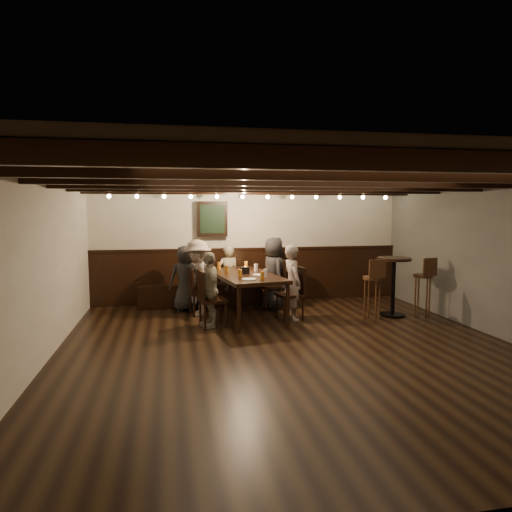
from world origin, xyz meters
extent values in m
plane|color=black|center=(0.00, 0.00, 0.00)|extent=(7.00, 7.00, 0.00)
plane|color=black|center=(0.00, 0.00, 2.40)|extent=(7.00, 7.00, 0.00)
plane|color=beige|center=(0.00, 3.50, 1.20)|extent=(6.50, 0.00, 6.50)
plane|color=#4C4B49|center=(3.25, 0.00, 1.20)|extent=(0.00, 7.00, 7.00)
plane|color=beige|center=(-3.25, 0.00, 1.20)|extent=(0.00, 7.00, 7.00)
cube|color=black|center=(0.00, 3.46, 0.55)|extent=(6.50, 0.08, 1.10)
cube|color=black|center=(-0.80, 3.20, 0.23)|extent=(3.00, 0.45, 0.45)
cube|color=black|center=(-0.80, 3.40, 1.75)|extent=(0.62, 0.12, 0.72)
cube|color=black|center=(-0.80, 3.33, 1.75)|extent=(0.50, 0.02, 0.58)
cube|color=black|center=(0.00, -2.90, 2.31)|extent=(6.50, 0.10, 0.16)
cube|color=black|center=(0.00, -1.74, 2.31)|extent=(6.50, 0.10, 0.16)
cube|color=black|center=(0.00, -0.58, 2.31)|extent=(6.50, 0.10, 0.16)
cube|color=black|center=(0.00, 0.58, 2.31)|extent=(6.50, 0.10, 0.16)
cube|color=black|center=(0.00, 1.74, 2.31)|extent=(6.50, 0.10, 0.16)
cube|color=black|center=(0.00, 2.90, 2.31)|extent=(6.50, 0.10, 0.16)
sphere|color=#FFE099|center=(-2.75, 2.88, 2.19)|extent=(0.07, 0.07, 0.07)
sphere|color=#FFE099|center=(-1.38, 2.88, 2.19)|extent=(0.07, 0.07, 0.07)
sphere|color=#FFE099|center=(0.00, 2.88, 2.19)|extent=(0.07, 0.07, 0.07)
sphere|color=#FFE099|center=(1.38, 2.88, 2.19)|extent=(0.07, 0.07, 0.07)
sphere|color=#FFE099|center=(2.75, 2.88, 2.19)|extent=(0.07, 0.07, 0.07)
cube|color=black|center=(-0.36, 2.06, 0.77)|extent=(1.28, 2.26, 0.06)
cylinder|color=black|center=(-0.61, 1.01, 0.37)|extent=(0.06, 0.06, 0.74)
cylinder|color=black|center=(-0.92, 2.99, 0.37)|extent=(0.06, 0.06, 0.74)
cylinder|color=black|center=(0.21, 1.13, 0.37)|extent=(0.06, 0.06, 0.74)
cylinder|color=black|center=(-0.10, 3.12, 0.37)|extent=(0.06, 0.06, 0.74)
cube|color=black|center=(-1.12, 2.40, 0.41)|extent=(0.45, 0.45, 0.05)
cube|color=black|center=(-1.29, 2.37, 0.65)|extent=(0.10, 0.40, 0.43)
cube|color=black|center=(-0.98, 1.51, 0.45)|extent=(0.49, 0.49, 0.05)
cube|color=black|center=(-1.17, 1.48, 0.71)|extent=(0.11, 0.43, 0.47)
cube|color=black|center=(0.27, 2.61, 0.46)|extent=(0.51, 0.51, 0.05)
cube|color=black|center=(0.47, 2.64, 0.73)|extent=(0.11, 0.45, 0.49)
cube|color=black|center=(0.40, 1.72, 0.44)|extent=(0.49, 0.49, 0.05)
cube|color=black|center=(0.60, 1.75, 0.70)|extent=(0.11, 0.43, 0.47)
imported|color=#29292C|center=(-1.38, 2.81, 0.63)|extent=(0.67, 0.49, 1.27)
imported|color=gray|center=(-0.52, 3.10, 0.61)|extent=(0.49, 0.36, 1.23)
imported|color=#51201C|center=(0.40, 3.09, 0.64)|extent=(0.69, 0.58, 1.29)
imported|color=gray|center=(-1.17, 2.39, 0.70)|extent=(0.65, 0.97, 1.40)
imported|color=#9E977F|center=(-1.03, 1.50, 0.63)|extent=(0.42, 0.77, 1.26)
imported|color=black|center=(0.32, 2.62, 0.71)|extent=(0.55, 0.75, 1.41)
imported|color=gray|center=(0.45, 1.73, 0.66)|extent=(0.39, 0.53, 1.33)
cylinder|color=#BF7219|center=(-0.74, 2.71, 0.87)|extent=(0.07, 0.07, 0.14)
cylinder|color=#BF7219|center=(-0.21, 2.74, 0.87)|extent=(0.07, 0.07, 0.14)
cylinder|color=#BF7219|center=(-0.67, 2.12, 0.87)|extent=(0.07, 0.07, 0.14)
cylinder|color=silver|center=(-0.09, 2.31, 0.87)|extent=(0.07, 0.07, 0.14)
cylinder|color=#BF7219|center=(-0.50, 1.58, 0.87)|extent=(0.07, 0.07, 0.14)
cylinder|color=silver|center=(-0.07, 1.55, 0.87)|extent=(0.07, 0.07, 0.14)
cylinder|color=#BF7219|center=(-0.18, 1.28, 0.87)|extent=(0.07, 0.07, 0.14)
cylinder|color=white|center=(-0.40, 1.35, 0.81)|extent=(0.24, 0.24, 0.01)
cylinder|color=white|center=(-0.13, 1.79, 0.81)|extent=(0.24, 0.24, 0.01)
cube|color=black|center=(-0.35, 2.01, 0.86)|extent=(0.15, 0.10, 0.12)
cylinder|color=beige|center=(-0.28, 2.38, 0.83)|extent=(0.05, 0.05, 0.05)
cylinder|color=black|center=(2.33, 1.64, 0.02)|extent=(0.45, 0.45, 0.04)
cylinder|color=black|center=(2.33, 1.64, 0.53)|extent=(0.07, 0.07, 1.01)
cylinder|color=black|center=(2.33, 1.64, 1.05)|extent=(0.61, 0.61, 0.05)
cylinder|color=#3D2513|center=(1.83, 1.44, 0.75)|extent=(0.34, 0.34, 0.05)
cube|color=#3D2513|center=(1.84, 1.28, 0.93)|extent=(0.30, 0.04, 0.32)
cylinder|color=#3D2513|center=(2.83, 1.49, 0.75)|extent=(0.34, 0.34, 0.05)
cube|color=#3D2513|center=(2.87, 1.33, 0.93)|extent=(0.30, 0.09, 0.32)
camera|label=1|loc=(-1.67, -5.96, 1.97)|focal=32.00mm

